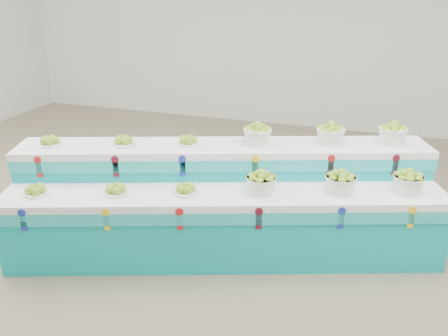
{
  "coord_description": "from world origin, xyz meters",
  "views": [
    {
      "loc": [
        2.0,
        -3.52,
        2.54
      ],
      "look_at": [
        0.66,
        0.42,
        0.87
      ],
      "focal_mm": 37.2,
      "sensor_mm": 36.0,
      "label": 1
    }
  ],
  "objects_px": {
    "basket_lower_left": "(261,183)",
    "basket_upper_right": "(393,134)",
    "display_stand": "(224,201)",
    "plate_upper_mid": "(123,140)"
  },
  "relations": [
    {
      "from": "plate_upper_mid",
      "to": "display_stand",
      "type": "bearing_deg",
      "value": 5.2
    },
    {
      "from": "display_stand",
      "to": "plate_upper_mid",
      "type": "bearing_deg",
      "value": 165.59
    },
    {
      "from": "display_stand",
      "to": "plate_upper_mid",
      "type": "relative_size",
      "value": 18.14
    },
    {
      "from": "basket_upper_right",
      "to": "plate_upper_mid",
      "type": "bearing_deg",
      "value": -160.39
    },
    {
      "from": "display_stand",
      "to": "basket_upper_right",
      "type": "bearing_deg",
      "value": 8.62
    },
    {
      "from": "basket_lower_left",
      "to": "basket_upper_right",
      "type": "xyz_separation_m",
      "value": [
        1.11,
        0.94,
        0.3
      ]
    },
    {
      "from": "plate_upper_mid",
      "to": "basket_lower_left",
      "type": "bearing_deg",
      "value": -1.38
    },
    {
      "from": "display_stand",
      "to": "basket_upper_right",
      "type": "height_order",
      "value": "basket_upper_right"
    },
    {
      "from": "basket_lower_left",
      "to": "basket_upper_right",
      "type": "height_order",
      "value": "basket_upper_right"
    },
    {
      "from": "display_stand",
      "to": "plate_upper_mid",
      "type": "xyz_separation_m",
      "value": [
        -1.03,
        -0.09,
        0.56
      ]
    }
  ]
}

